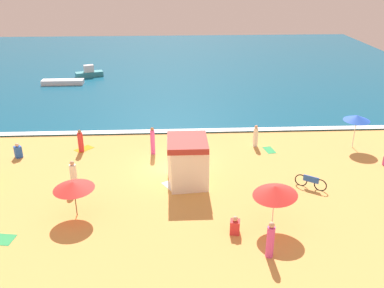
{
  "coord_description": "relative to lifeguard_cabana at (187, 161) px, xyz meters",
  "views": [
    {
      "loc": [
        0.11,
        -22.79,
        11.69
      ],
      "look_at": [
        1.37,
        2.17,
        0.8
      ],
      "focal_mm": 39.36,
      "sensor_mm": 36.0,
      "label": 1
    }
  ],
  "objects": [
    {
      "name": "ground_plane",
      "position": [
        -0.92,
        1.54,
        -1.37
      ],
      "size": [
        60.0,
        60.0,
        0.0
      ],
      "primitive_type": "plane",
      "color": "#E0A856"
    },
    {
      "name": "ocean_water",
      "position": [
        -0.92,
        29.54,
        -1.32
      ],
      "size": [
        60.0,
        44.0,
        0.1
      ],
      "primitive_type": "cube",
      "color": "#0F567A",
      "rests_on": "ground_plane"
    },
    {
      "name": "wave_breaker_foam",
      "position": [
        -0.92,
        7.84,
        -1.26
      ],
      "size": [
        57.0,
        0.7,
        0.01
      ],
      "primitive_type": "cube",
      "color": "white",
      "rests_on": "ocean_water"
    },
    {
      "name": "lifeguard_cabana",
      "position": [
        0.0,
        0.0,
        0.0
      ],
      "size": [
        2.27,
        2.65,
        2.69
      ],
      "color": "white",
      "rests_on": "ground_plane"
    },
    {
      "name": "beach_umbrella_3",
      "position": [
        11.49,
        4.49,
        0.75
      ],
      "size": [
        2.3,
        2.31,
        2.33
      ],
      "color": "silver",
      "rests_on": "ground_plane"
    },
    {
      "name": "beach_umbrella_4",
      "position": [
        3.88,
        -4.5,
        0.57
      ],
      "size": [
        2.8,
        2.78,
        2.29
      ],
      "color": "silver",
      "rests_on": "ground_plane"
    },
    {
      "name": "beach_umbrella_5",
      "position": [
        -5.67,
        -3.07,
        0.32
      ],
      "size": [
        2.8,
        2.8,
        1.91
      ],
      "color": "#4C3823",
      "rests_on": "ground_plane"
    },
    {
      "name": "parked_bicycle",
      "position": [
        6.85,
        -0.95,
        -0.99
      ],
      "size": [
        1.53,
        1.09,
        0.76
      ],
      "color": "black",
      "rests_on": "ground_plane"
    },
    {
      "name": "beachgoer_0",
      "position": [
        4.86,
        4.96,
        -0.64
      ],
      "size": [
        0.42,
        0.42,
        1.55
      ],
      "color": "white",
      "rests_on": "ground_plane"
    },
    {
      "name": "beachgoer_1",
      "position": [
        -10.79,
        3.98,
        -0.94
      ],
      "size": [
        0.58,
        0.58,
        0.99
      ],
      "color": "blue",
      "rests_on": "ground_plane"
    },
    {
      "name": "beachgoer_2",
      "position": [
        -6.34,
        -0.29,
        -0.59
      ],
      "size": [
        0.4,
        0.4,
        1.68
      ],
      "color": "white",
      "rests_on": "ground_plane"
    },
    {
      "name": "beachgoer_4",
      "position": [
        3.25,
        -6.73,
        -0.54
      ],
      "size": [
        0.45,
        0.45,
        1.73
      ],
      "color": "#D84CA5",
      "rests_on": "ground_plane"
    },
    {
      "name": "beachgoer_5",
      "position": [
        2.01,
        -4.99,
        -0.98
      ],
      "size": [
        0.52,
        0.52,
        0.92
      ],
      "color": "red",
      "rests_on": "ground_plane"
    },
    {
      "name": "beachgoer_6",
      "position": [
        -6.91,
        4.69,
        -0.65
      ],
      "size": [
        0.45,
        0.45,
        1.54
      ],
      "color": "red",
      "rests_on": "ground_plane"
    },
    {
      "name": "beachgoer_7",
      "position": [
        -2.11,
        4.08,
        -0.47
      ],
      "size": [
        0.41,
        0.41,
        1.87
      ],
      "color": "#D84CA5",
      "rests_on": "ground_plane"
    },
    {
      "name": "beach_towel_0",
      "position": [
        -0.9,
        -0.4,
        -1.36
      ],
      "size": [
        1.22,
        1.49,
        0.01
      ],
      "color": "white",
      "rests_on": "ground_plane"
    },
    {
      "name": "beach_towel_1",
      "position": [
        5.7,
        4.25,
        -1.36
      ],
      "size": [
        0.78,
        1.24,
        0.01
      ],
      "color": "green",
      "rests_on": "ground_plane"
    },
    {
      "name": "beach_towel_2",
      "position": [
        -6.81,
        5.07,
        -1.36
      ],
      "size": [
        1.34,
        1.37,
        0.01
      ],
      "color": "orange",
      "rests_on": "ground_plane"
    },
    {
      "name": "beach_towel_3",
      "position": [
        -8.79,
        -4.94,
        -1.36
      ],
      "size": [
        1.38,
        1.05,
        0.01
      ],
      "color": "green",
      "rests_on": "ground_plane"
    },
    {
      "name": "small_boat_0",
      "position": [
        -9.75,
        24.42,
        -0.86
      ],
      "size": [
        3.08,
        1.94,
        1.26
      ],
      "color": "teal",
      "rests_on": "ocean_water"
    },
    {
      "name": "small_boat_1",
      "position": [
        -11.9,
        21.31,
        -1.03
      ],
      "size": [
        4.19,
        1.12,
        0.48
      ],
      "color": "white",
      "rests_on": "ocean_water"
    }
  ]
}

